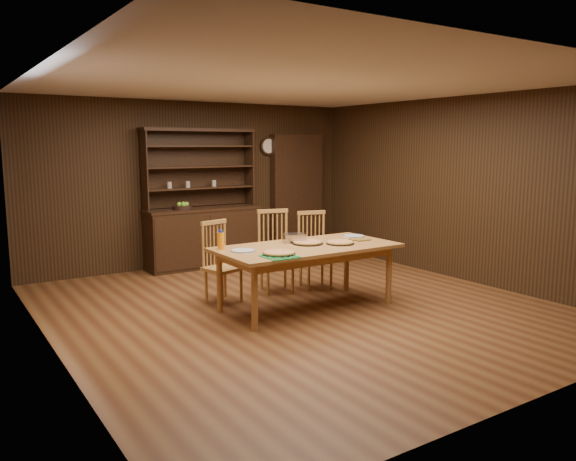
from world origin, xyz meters
TOP-DOWN VIEW (x-y plane):
  - floor at (0.00, 0.00)m, footprint 6.00×6.00m
  - room_shell at (0.00, 0.00)m, footprint 6.00×6.00m
  - china_hutch at (-0.00, 2.75)m, footprint 1.84×0.52m
  - doorway at (1.90, 2.90)m, footprint 1.00×0.18m
  - wall_clock at (1.35, 2.96)m, footprint 0.30×0.05m
  - dining_table at (0.05, -0.05)m, footprint 2.13×1.07m
  - chair_left at (-0.68, 0.78)m, footprint 0.50×0.48m
  - chair_center at (0.18, 0.86)m, footprint 0.53×0.52m
  - chair_right at (0.73, 0.74)m, footprint 0.50×0.49m
  - pizza_left at (-0.51, -0.32)m, footprint 0.36×0.36m
  - pizza_right at (0.45, -0.18)m, footprint 0.34×0.34m
  - pizza_center at (0.13, 0.04)m, footprint 0.37×0.37m
  - cooling_rack at (-0.57, -0.45)m, footprint 0.32×0.32m
  - plate_left at (-0.74, 0.05)m, footprint 0.27×0.27m
  - plate_right at (0.94, 0.16)m, footprint 0.27×0.27m
  - foil_dish at (0.06, 0.23)m, footprint 0.31×0.27m
  - juice_bottle at (-0.89, 0.30)m, footprint 0.08×0.08m
  - pot_holder_a at (0.83, -0.09)m, footprint 0.20×0.20m
  - pot_holder_b at (0.82, -0.07)m, footprint 0.26×0.26m
  - fruit_bowl at (-0.35, 2.69)m, footprint 0.30×0.30m

SIDE VIEW (x-z plane):
  - floor at x=0.00m, z-range 0.00..0.00m
  - chair_left at x=-0.68m, z-range 0.03..1.03m
  - chair_right at x=0.73m, z-range 0.03..1.06m
  - chair_center at x=0.18m, z-range 0.03..1.11m
  - china_hutch at x=0.00m, z-range -0.49..1.68m
  - dining_table at x=0.05m, z-range 0.31..1.06m
  - pot_holder_b at x=0.82m, z-range 0.75..0.76m
  - cooling_rack at x=-0.57m, z-range 0.75..0.76m
  - pot_holder_a at x=0.83m, z-range 0.75..0.76m
  - plate_left at x=-0.74m, z-range 0.75..0.77m
  - plate_right at x=0.94m, z-range 0.75..0.77m
  - pizza_center at x=0.13m, z-range 0.75..0.79m
  - pizza_left at x=-0.51m, z-range 0.75..0.79m
  - pizza_right at x=0.45m, z-range 0.75..0.79m
  - foil_dish at x=0.06m, z-range 0.75..0.85m
  - juice_bottle at x=-0.89m, z-range 0.74..0.96m
  - fruit_bowl at x=-0.35m, z-range 0.92..1.04m
  - doorway at x=1.90m, z-range 0.00..2.10m
  - room_shell at x=0.00m, z-range -1.42..4.58m
  - wall_clock at x=1.35m, z-range 1.75..2.05m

